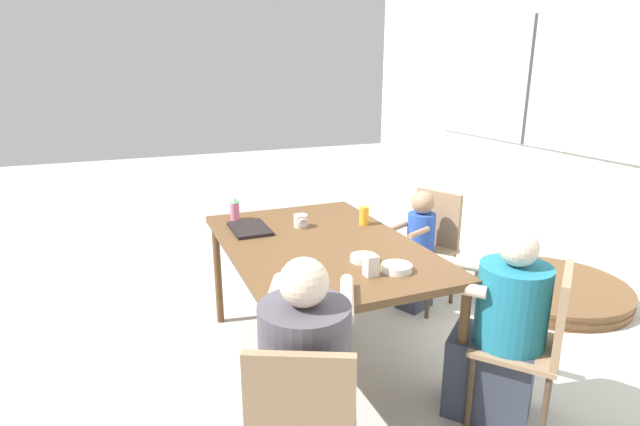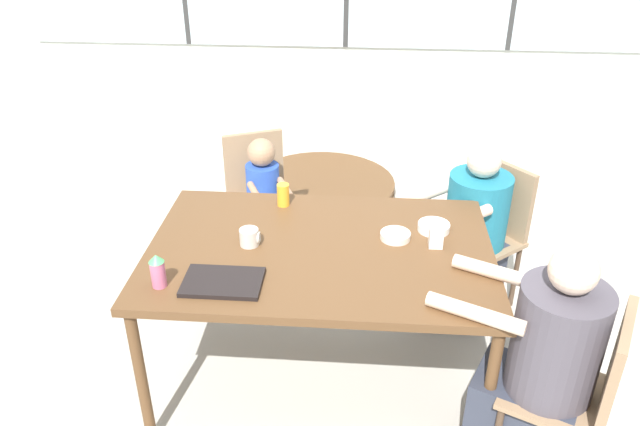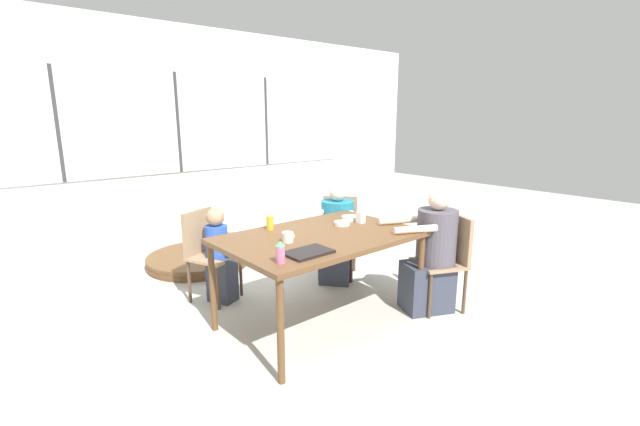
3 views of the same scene
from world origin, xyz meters
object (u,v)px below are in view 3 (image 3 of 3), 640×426
chair_for_toddler (206,247)px  bowl_cereal (350,218)px  milk_carton_small (361,217)px  juice_glass (270,223)px  person_woman_green_shirt (431,258)px  chair_for_man_blue_shirt (339,229)px  person_toddler (220,258)px  person_man_blue_shirt (337,238)px  folded_table_stack (198,259)px  coffee_mug (287,237)px  bowl_white_shallow (342,223)px  sippy_cup (280,252)px  chair_for_woman_green_shirt (449,254)px

chair_for_toddler → bowl_cereal: 1.38m
chair_for_toddler → milk_carton_small: milk_carton_small is taller
juice_glass → person_woman_green_shirt: bearing=-36.0°
chair_for_man_blue_shirt → person_toddler: 1.36m
chair_for_man_blue_shirt → chair_for_toddler: bearing=37.0°
chair_for_man_blue_shirt → person_man_blue_shirt: 0.18m
person_woman_green_shirt → folded_table_stack: 2.74m
chair_for_toddler → person_toddler: 0.18m
person_woman_green_shirt → coffee_mug: person_woman_green_shirt is taller
chair_for_toddler → person_toddler: size_ratio=0.95×
bowl_cereal → milk_carton_small: bearing=-91.6°
person_toddler → folded_table_stack: person_toddler is taller
person_toddler → chair_for_toddler: bearing=-90.0°
person_woman_green_shirt → coffee_mug: size_ratio=11.77×
person_woman_green_shirt → bowl_white_shallow: bearing=72.3°
coffee_mug → sippy_cup: size_ratio=0.62×
chair_for_toddler → juice_glass: (0.26, -0.70, 0.33)m
person_woman_green_shirt → chair_for_toddler: bearing=67.8°
sippy_cup → bowl_cereal: (1.17, 0.54, -0.06)m
person_toddler → bowl_cereal: 1.27m
chair_for_woman_green_shirt → sippy_cup: size_ratio=5.66×
sippy_cup → juice_glass: size_ratio=1.29×
juice_glass → bowl_cereal: 0.78m
chair_for_woman_green_shirt → milk_carton_small: 0.86m
chair_for_woman_green_shirt → person_woman_green_shirt: size_ratio=0.78×
chair_for_woman_green_shirt → folded_table_stack: bearing=51.1°
person_toddler → chair_for_woman_green_shirt: bearing=112.1°
chair_for_man_blue_shirt → bowl_cereal: 0.75m
person_woman_green_shirt → person_man_blue_shirt: size_ratio=1.07×
person_woman_green_shirt → sippy_cup: (-1.57, 0.09, 0.37)m
person_man_blue_shirt → folded_table_stack: size_ratio=0.88×
bowl_cereal → folded_table_stack: 2.10m
person_man_blue_shirt → coffee_mug: person_man_blue_shirt is taller
chair_for_woman_green_shirt → bowl_cereal: (-0.55, 0.71, 0.29)m
person_toddler → milk_carton_small: (0.94, -0.90, 0.41)m
chair_for_man_blue_shirt → sippy_cup: size_ratio=5.66×
sippy_cup → folded_table_stack: 2.56m
person_toddler → milk_carton_small: 1.37m
folded_table_stack → chair_for_woman_green_shirt: bearing=-64.2°
person_man_blue_shirt → coffee_mug: (-1.11, -0.65, 0.37)m
milk_carton_small → bowl_cereal: bearing=88.4°
person_man_blue_shirt → coffee_mug: size_ratio=10.98×
folded_table_stack → person_woman_green_shirt: bearing=-66.5°
chair_for_woman_green_shirt → coffee_mug: (-1.41, 0.52, 0.31)m
bowl_white_shallow → bowl_cereal: bearing=26.0°
person_woman_green_shirt → bowl_white_shallow: person_woman_green_shirt is taller
chair_for_woman_green_shirt → person_woman_green_shirt: bearing=90.0°
sippy_cup → bowl_white_shallow: sippy_cup is taller
bowl_white_shallow → bowl_cereal: size_ratio=0.93×
sippy_cup → bowl_white_shallow: size_ratio=1.07×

